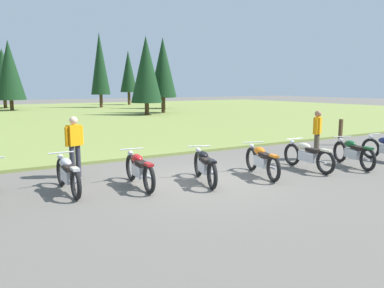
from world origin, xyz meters
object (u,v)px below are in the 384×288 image
at_px(motorcycle_orange, 262,160).
at_px(motorcycle_red, 139,169).
at_px(rider_checking_bike, 317,132).
at_px(motorcycle_british_green, 353,152).
at_px(rider_with_back_turned, 74,143).
at_px(motorcycle_silver, 68,174).
at_px(trail_marker_post, 340,132).
at_px(motorcycle_black, 205,166).
at_px(motorcycle_cream, 308,155).

bearing_deg(motorcycle_orange, motorcycle_red, 168.11).
bearing_deg(rider_checking_bike, motorcycle_red, -178.64).
bearing_deg(rider_checking_bike, motorcycle_british_green, -87.30).
bearing_deg(rider_checking_bike, rider_with_back_turned, 167.86).
xyz_separation_m(motorcycle_silver, rider_with_back_turned, (0.54, 1.43, 0.51)).
distance_m(motorcycle_red, motorcycle_orange, 3.44).
distance_m(rider_checking_bike, trail_marker_post, 3.86).
bearing_deg(motorcycle_orange, rider_with_back_turned, 150.59).
height_order(motorcycle_red, rider_checking_bike, rider_checking_bike).
height_order(motorcycle_red, motorcycle_black, same).
relative_size(motorcycle_orange, trail_marker_post, 1.86).
bearing_deg(motorcycle_cream, motorcycle_black, 174.68).
distance_m(motorcycle_black, motorcycle_cream, 3.48).
bearing_deg(motorcycle_red, trail_marker_post, 10.46).
distance_m(motorcycle_orange, motorcycle_cream, 1.72).
distance_m(motorcycle_red, motorcycle_black, 1.69).
relative_size(rider_checking_bike, trail_marker_post, 1.52).
distance_m(motorcycle_silver, motorcycle_red, 1.68).
height_order(motorcycle_orange, motorcycle_cream, same).
relative_size(rider_checking_bike, rider_with_back_turned, 1.00).
bearing_deg(motorcycle_silver, motorcycle_british_green, -10.90).
bearing_deg(motorcycle_black, motorcycle_silver, 164.99).
bearing_deg(motorcycle_silver, trail_marker_post, 7.17).
height_order(motorcycle_black, motorcycle_orange, same).
bearing_deg(motorcycle_black, trail_marker_post, 15.55).
distance_m(motorcycle_orange, rider_with_back_turned, 5.15).
bearing_deg(rider_with_back_turned, motorcycle_cream, -22.98).
bearing_deg(motorcycle_red, motorcycle_cream, -9.08).
relative_size(motorcycle_red, rider_with_back_turned, 1.26).
height_order(motorcycle_black, motorcycle_british_green, same).
bearing_deg(motorcycle_silver, motorcycle_red, -13.18).
height_order(rider_checking_bike, rider_with_back_turned, same).
height_order(motorcycle_cream, rider_checking_bike, rider_checking_bike).
height_order(motorcycle_orange, rider_with_back_turned, rider_with_back_turned).
distance_m(motorcycle_orange, trail_marker_post, 7.14).
xyz_separation_m(motorcycle_orange, motorcycle_british_green, (3.28, -0.50, 0.00)).
relative_size(motorcycle_red, motorcycle_cream, 1.00).
xyz_separation_m(motorcycle_orange, rider_with_back_turned, (-4.47, 2.52, 0.51)).
bearing_deg(motorcycle_cream, rider_checking_bike, 32.77).
relative_size(motorcycle_red, rider_checking_bike, 1.26).
bearing_deg(rider_with_back_turned, motorcycle_black, -40.22).
xyz_separation_m(motorcycle_orange, trail_marker_post, (6.66, 2.56, 0.11)).
relative_size(motorcycle_black, motorcycle_british_green, 1.01).
relative_size(motorcycle_black, rider_with_back_turned, 1.21).
bearing_deg(rider_checking_bike, trail_marker_post, 26.20).
height_order(motorcycle_british_green, rider_with_back_turned, rider_with_back_turned).
xyz_separation_m(rider_with_back_turned, trail_marker_post, (11.13, 0.04, -0.40)).
xyz_separation_m(motorcycle_black, rider_with_back_turned, (-2.72, 2.30, 0.51)).
distance_m(motorcycle_british_green, rider_checking_bike, 1.46).
bearing_deg(motorcycle_orange, motorcycle_silver, 167.69).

